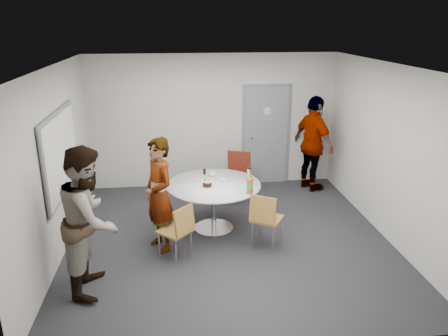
{
  "coord_description": "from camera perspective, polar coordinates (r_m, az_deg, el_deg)",
  "views": [
    {
      "loc": [
        -0.81,
        -6.16,
        3.32
      ],
      "look_at": [
        -0.05,
        0.25,
        1.11
      ],
      "focal_mm": 35.0,
      "sensor_mm": 36.0,
      "label": 1
    }
  ],
  "objects": [
    {
      "name": "table",
      "position": [
        7.08,
        -1.17,
        -2.97
      ],
      "size": [
        1.53,
        1.53,
        1.1
      ],
      "color": "silver",
      "rests_on": "floor"
    },
    {
      "name": "wall_back",
      "position": [
        8.92,
        -1.42,
        6.11
      ],
      "size": [
        5.0,
        0.0,
        5.0
      ],
      "primitive_type": "plane",
      "rotation": [
        1.57,
        0.0,
        0.0
      ],
      "color": "#B2B0A9",
      "rests_on": "floor"
    },
    {
      "name": "person_right",
      "position": [
        8.88,
        11.59,
        3.09
      ],
      "size": [
        0.84,
        1.22,
        1.92
      ],
      "primitive_type": "imported",
      "rotation": [
        0.0,
        0.0,
        1.93
      ],
      "color": "black",
      "rests_on": "floor"
    },
    {
      "name": "chair_near_left",
      "position": [
        6.29,
        -5.91,
        -7.74
      ],
      "size": [
        0.59,
        0.59,
        0.84
      ],
      "rotation": [
        0.0,
        0.0,
        0.82
      ],
      "color": "brown",
      "rests_on": "floor"
    },
    {
      "name": "wall_right",
      "position": [
        7.26,
        20.63,
        1.91
      ],
      "size": [
        0.0,
        5.0,
        5.0
      ],
      "primitive_type": "plane",
      "rotation": [
        1.57,
        0.0,
        -1.57
      ],
      "color": "#B2B0A9",
      "rests_on": "floor"
    },
    {
      "name": "floor",
      "position": [
        7.04,
        0.62,
        -9.24
      ],
      "size": [
        5.0,
        5.0,
        0.0
      ],
      "primitive_type": "plane",
      "color": "#222226",
      "rests_on": "ground"
    },
    {
      "name": "chair_far",
      "position": [
        8.26,
        1.82,
        -0.42
      ],
      "size": [
        0.59,
        0.62,
        0.96
      ],
      "rotation": [
        0.0,
        0.0,
        2.8
      ],
      "color": "#612013",
      "rests_on": "floor"
    },
    {
      "name": "whiteboard",
      "position": [
        6.83,
        -20.51,
        1.78
      ],
      "size": [
        0.04,
        1.9,
        1.25
      ],
      "color": "slate",
      "rests_on": "wall_left"
    },
    {
      "name": "wall_left",
      "position": [
        6.69,
        -21.11,
        0.45
      ],
      "size": [
        0.0,
        5.0,
        5.0
      ],
      "primitive_type": "plane",
      "rotation": [
        1.57,
        0.0,
        1.57
      ],
      "color": "#B2B0A9",
      "rests_on": "floor"
    },
    {
      "name": "door",
      "position": [
        9.14,
        5.51,
        4.26
      ],
      "size": [
        1.02,
        0.17,
        2.12
      ],
      "color": "slate",
      "rests_on": "wall_back"
    },
    {
      "name": "ceiling",
      "position": [
        6.24,
        0.7,
        13.19
      ],
      "size": [
        5.0,
        5.0,
        0.0
      ],
      "primitive_type": "plane",
      "rotation": [
        3.14,
        0.0,
        0.0
      ],
      "color": "silver",
      "rests_on": "wall_back"
    },
    {
      "name": "chair_near_right",
      "position": [
        6.57,
        5.39,
        -6.23
      ],
      "size": [
        0.59,
        0.61,
        0.88
      ],
      "rotation": [
        0.0,
        0.0,
        -0.57
      ],
      "color": "brown",
      "rests_on": "floor"
    },
    {
      "name": "person_left",
      "position": [
        5.72,
        -17.16,
        -6.45
      ],
      "size": [
        0.75,
        0.95,
        1.9
      ],
      "primitive_type": "imported",
      "rotation": [
        0.0,
        0.0,
        1.54
      ],
      "color": "white",
      "rests_on": "floor"
    },
    {
      "name": "person_main",
      "position": [
        6.5,
        -8.48,
        -3.51
      ],
      "size": [
        0.66,
        0.75,
        1.73
      ],
      "primitive_type": "imported",
      "rotation": [
        0.0,
        0.0,
        -1.1
      ],
      "color": "#A5C6EA",
      "rests_on": "floor"
    },
    {
      "name": "wall_front",
      "position": [
        4.23,
        5.06,
        -8.9
      ],
      "size": [
        5.0,
        0.0,
        5.0
      ],
      "primitive_type": "plane",
      "rotation": [
        -1.57,
        0.0,
        0.0
      ],
      "color": "#B2B0A9",
      "rests_on": "floor"
    }
  ]
}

